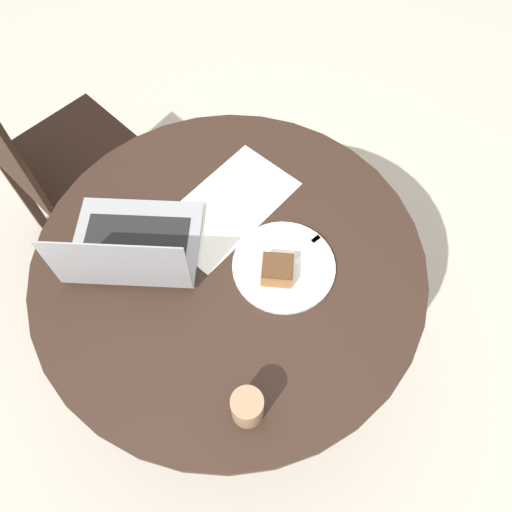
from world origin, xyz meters
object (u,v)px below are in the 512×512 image
at_px(plate, 284,266).
at_px(laptop, 133,246).
at_px(coffee_glass, 247,407).
at_px(chair, 55,162).

bearing_deg(plate, laptop, 127.17).
bearing_deg(coffee_glass, laptop, 79.56).
height_order(chair, plate, chair).
bearing_deg(chair, coffee_glass, -8.54).
distance_m(plate, coffee_glass, 0.37).
distance_m(chair, plate, 0.96).
xyz_separation_m(chair, plate, (0.14, -0.93, 0.23)).
bearing_deg(laptop, plate, -3.48).
bearing_deg(chair, laptop, -7.63).
relative_size(chair, laptop, 2.20).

